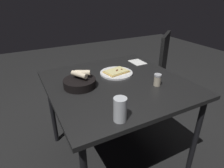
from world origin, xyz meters
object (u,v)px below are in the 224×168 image
(beer_glass, at_px, (120,111))
(pepper_shaker, at_px, (157,80))
(dining_table, at_px, (117,89))
(chair_near, at_px, (153,69))
(pizza_plate, at_px, (116,73))
(bread_basket, at_px, (80,82))

(beer_glass, height_order, pepper_shaker, beer_glass)
(dining_table, relative_size, pepper_shaker, 11.50)
(chair_near, bearing_deg, pizza_plate, 118.26)
(bread_basket, distance_m, pepper_shaker, 0.56)
(pizza_plate, xyz_separation_m, beer_glass, (-0.56, 0.29, 0.05))
(bread_basket, xyz_separation_m, beer_glass, (-0.48, -0.06, 0.02))
(dining_table, xyz_separation_m, chair_near, (0.53, -0.79, -0.16))
(beer_glass, xyz_separation_m, chair_near, (0.95, -1.01, -0.29))
(dining_table, relative_size, beer_glass, 7.45)
(pizza_plate, distance_m, beer_glass, 0.63)
(pepper_shaker, bearing_deg, dining_table, 50.70)
(dining_table, xyz_separation_m, pizza_plate, (0.14, -0.07, 0.08))
(pizza_plate, xyz_separation_m, pepper_shaker, (-0.33, -0.16, 0.03))
(bread_basket, distance_m, chair_near, 1.20)
(pepper_shaker, bearing_deg, chair_near, -38.32)
(chair_near, bearing_deg, beer_glass, 133.15)
(pizza_plate, bearing_deg, beer_glass, 152.76)
(pizza_plate, height_order, beer_glass, beer_glass)
(beer_glass, height_order, chair_near, chair_near)
(beer_glass, relative_size, pepper_shaker, 1.54)
(pepper_shaker, bearing_deg, beer_glass, 117.63)
(dining_table, bearing_deg, chair_near, -56.41)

